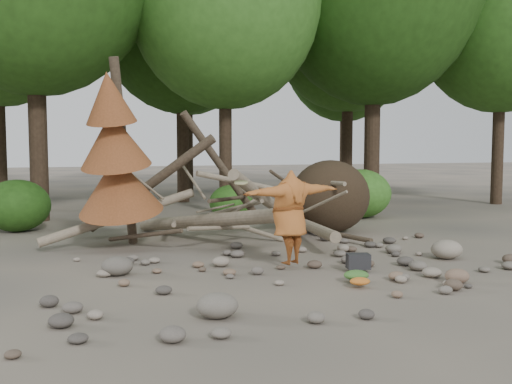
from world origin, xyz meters
name	(u,v)px	position (x,y,z in m)	size (l,w,h in m)	color
ground	(304,272)	(0.00, 0.00, 0.00)	(120.00, 120.00, 0.00)	#514C44
deadfall_pile	(311,199)	(2.02, 4.24, 0.95)	(8.55, 5.24, 3.30)	#332619
dead_conifer	(116,157)	(-3.12, 3.37, 2.11)	(2.06, 2.16, 4.35)	#4C3F30
bush_left	(17,206)	(-5.50, 7.20, 0.72)	(1.80, 1.80, 1.44)	#245015
bush_mid	(231,202)	(0.80, 7.80, 0.56)	(1.40, 1.40, 1.12)	#30661D
bush_right	(360,193)	(5.00, 7.00, 0.80)	(2.00, 2.00, 1.60)	#3C7825
frisbee_thrower	(290,217)	(-0.11, 0.45, 0.99)	(2.31, 1.21, 1.81)	#A85A26
backpack	(358,264)	(0.98, -0.29, 0.14)	(0.42, 0.28, 0.28)	black
cloth_green	(356,278)	(0.53, -1.05, 0.08)	(0.44, 0.37, 0.17)	#3A692A
cloth_orange	(360,284)	(0.41, -1.40, 0.06)	(0.35, 0.28, 0.13)	#BF6520
boulder_front_left	(217,305)	(-2.24, -2.26, 0.17)	(0.58, 0.52, 0.35)	#6C655A
boulder_front_right	(457,276)	(2.15, -1.63, 0.13)	(0.42, 0.38, 0.25)	#7B5F4C
boulder_mid_right	(447,249)	(3.34, 0.24, 0.20)	(0.66, 0.59, 0.40)	gray
boulder_mid_left	(117,266)	(-3.33, 0.82, 0.17)	(0.57, 0.52, 0.34)	#605A51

